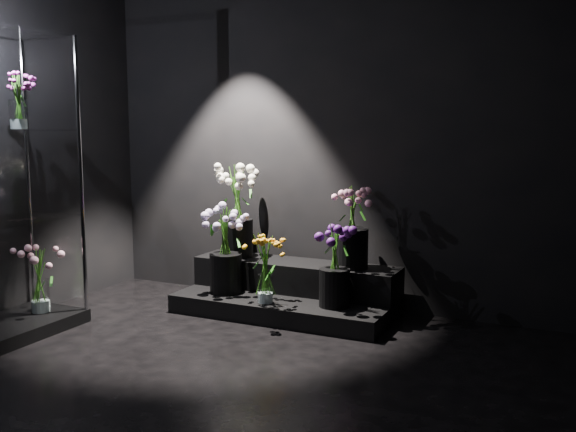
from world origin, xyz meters
The scene contains 11 objects.
floor centered at (0.00, 0.00, 0.00)m, with size 4.00×4.00×0.00m, color black.
wall_back centered at (0.00, 2.00, 1.40)m, with size 4.00×4.00×0.00m, color black.
display_riser centered at (-0.15, 1.66, 0.16)m, with size 1.72×0.76×0.38m.
display_case centered at (-1.69, 0.26, 1.06)m, with size 0.58×0.97×2.12m.
bouquet_orange_bells centered at (-0.20, 1.32, 0.43)m, with size 0.33×0.33×0.56m.
bouquet_lilac centered at (-0.63, 1.47, 0.54)m, with size 0.39×0.39×0.68m.
bouquet_purple centered at (0.31, 1.46, 0.50)m, with size 0.39×0.39×0.63m.
bouquet_cream_roses centered at (-0.69, 1.75, 0.83)m, with size 0.56×0.56×0.77m.
bouquet_pink_roses centered at (0.34, 1.75, 0.75)m, with size 0.36×0.36×0.65m.
bouquet_case_magenta centered at (-1.68, 0.41, 1.66)m, with size 0.26×0.26×0.39m.
bouquet_case_base_pink centered at (-1.68, 0.52, 0.35)m, with size 0.37×0.37×0.48m.
Camera 1 is at (1.99, -2.89, 1.47)m, focal length 40.00 mm.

